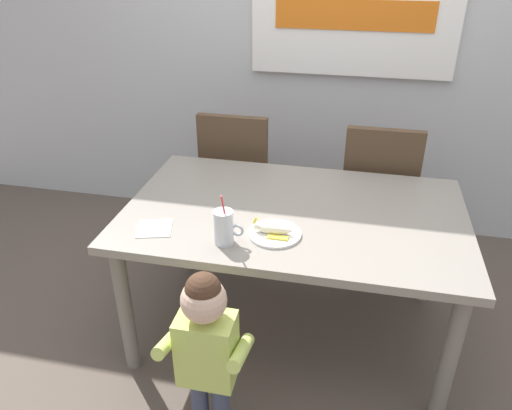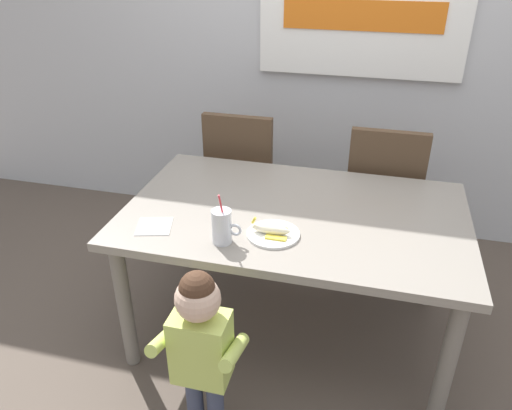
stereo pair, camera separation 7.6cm
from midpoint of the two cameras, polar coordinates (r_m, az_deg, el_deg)
name	(u,v)px [view 2 (the right image)]	position (r m, az deg, el deg)	size (l,w,h in m)	color
ground_plane	(290,329)	(2.77, 4.75, -14.02)	(24.00, 24.00, 0.00)	brown
back_wall	(337,12)	(3.32, 10.07, 21.04)	(6.40, 0.17, 2.90)	silver
dining_table	(294,226)	(2.37, 5.37, -2.43)	(1.59, 1.00, 0.73)	gray
dining_chair_left	(243,174)	(3.14, -0.78, 3.65)	(0.44, 0.44, 0.96)	#4C3826
dining_chair_right	(383,192)	(3.02, 15.13, 1.50)	(0.44, 0.45, 0.96)	#4C3826
toddler_standing	(201,340)	(1.95, -5.26, -15.30)	(0.33, 0.24, 0.84)	#3F4760
milk_cup	(222,228)	(2.06, -2.86, -2.71)	(0.13, 0.09, 0.25)	silver
snack_plate	(273,234)	(2.13, 3.03, -3.38)	(0.23, 0.23, 0.01)	white
peeled_banana	(271,230)	(2.12, 2.82, -2.86)	(0.17, 0.11, 0.07)	#F4EAC6
paper_napkin	(154,226)	(2.23, -10.70, -2.45)	(0.15, 0.15, 0.00)	white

